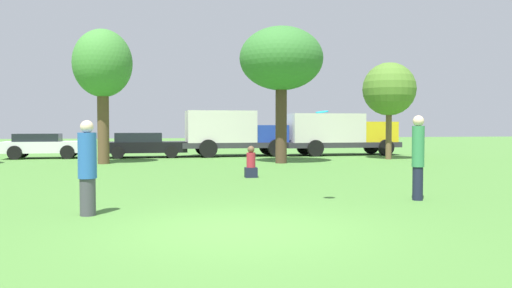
{
  "coord_description": "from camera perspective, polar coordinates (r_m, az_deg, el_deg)",
  "views": [
    {
      "loc": [
        -1.38,
        -8.35,
        1.74
      ],
      "look_at": [
        0.98,
        3.44,
        1.29
      ],
      "focal_mm": 35.77,
      "sensor_mm": 36.0,
      "label": 1
    }
  ],
  "objects": [
    {
      "name": "parked_car_white",
      "position": [
        28.85,
        -22.75,
        -0.11
      ],
      "size": [
        4.08,
        1.9,
        1.3
      ],
      "rotation": [
        0.0,
        0.0,
        0.02
      ],
      "color": "silver",
      "rests_on": "ground"
    },
    {
      "name": "tree_1",
      "position": [
        23.99,
        -16.78,
        8.37
      ],
      "size": [
        2.62,
        2.62,
        6.02
      ],
      "color": "brown",
      "rests_on": "ground"
    },
    {
      "name": "bystander_sitting",
      "position": [
        16.92,
        -0.57,
        -2.26
      ],
      "size": [
        0.39,
        0.33,
        1.05
      ],
      "color": "#191E33",
      "rests_on": "ground"
    },
    {
      "name": "person_thrower",
      "position": [
        10.3,
        -18.34,
        -2.49
      ],
      "size": [
        0.35,
        0.35,
        1.83
      ],
      "rotation": [
        0.0,
        0.0,
        0.08
      ],
      "color": "#3F3F47",
      "rests_on": "ground"
    },
    {
      "name": "tree_3",
      "position": [
        26.86,
        14.66,
        5.91
      ],
      "size": [
        2.69,
        2.69,
        4.92
      ],
      "color": "brown",
      "rests_on": "ground"
    },
    {
      "name": "ground_plane",
      "position": [
        8.65,
        -1.93,
        -9.5
      ],
      "size": [
        120.0,
        120.0,
        0.0
      ],
      "primitive_type": "plane",
      "color": "#477A33"
    },
    {
      "name": "person_catcher",
      "position": [
        12.36,
        17.67,
        -1.24
      ],
      "size": [
        0.28,
        0.28,
        1.96
      ],
      "rotation": [
        0.0,
        0.0,
        -3.06
      ],
      "color": "#191E33",
      "rests_on": "ground"
    },
    {
      "name": "parked_car_black",
      "position": [
        28.0,
        -12.52,
        -0.05
      ],
      "size": [
        4.44,
        2.04,
        1.33
      ],
      "rotation": [
        0.0,
        0.0,
        0.02
      ],
      "color": "black",
      "rests_on": "ground"
    },
    {
      "name": "tree_2",
      "position": [
        23.47,
        2.84,
        9.37
      ],
      "size": [
        3.8,
        3.8,
        6.21
      ],
      "color": "#473323",
      "rests_on": "ground"
    },
    {
      "name": "delivery_truck_yellow",
      "position": [
        29.82,
        9.24,
        1.29
      ],
      "size": [
        6.83,
        2.31,
        2.39
      ],
      "rotation": [
        0.0,
        0.0,
        0.02
      ],
      "color": "#2D2D33",
      "rests_on": "ground"
    },
    {
      "name": "delivery_truck_blue",
      "position": [
        28.5,
        -2.72,
        1.36
      ],
      "size": [
        6.1,
        2.52,
        2.53
      ],
      "rotation": [
        0.0,
        0.0,
        0.02
      ],
      "color": "#2D2D33",
      "rests_on": "ground"
    },
    {
      "name": "frisbee",
      "position": [
        11.32,
        7.39,
        3.58
      ],
      "size": [
        0.29,
        0.28,
        0.08
      ],
      "color": "#19B2D8"
    }
  ]
}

